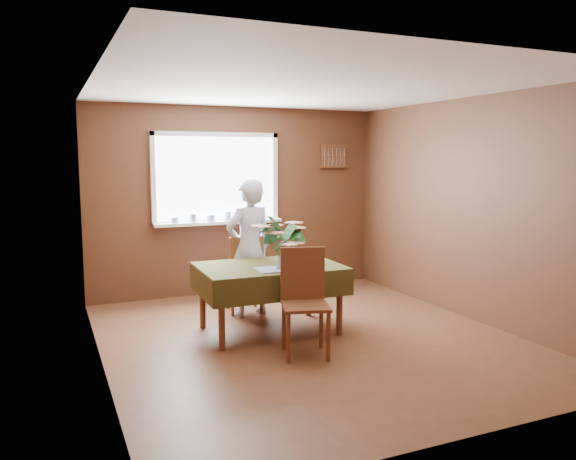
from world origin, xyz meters
name	(u,v)px	position (x,y,z in m)	size (l,w,h in m)	color
floor	(310,339)	(0.00, 0.00, 0.00)	(4.50, 4.50, 0.00)	#59321E
ceiling	(311,87)	(0.00, 0.00, 2.50)	(4.50, 4.50, 0.00)	white
wall_back	(238,201)	(0.00, 2.25, 1.25)	(4.00, 4.00, 0.00)	brown
wall_front	(468,251)	(0.00, -2.25, 1.25)	(4.00, 4.00, 0.00)	brown
wall_left	(98,226)	(-2.00, 0.00, 1.25)	(4.50, 4.50, 0.00)	brown
wall_right	(470,209)	(2.00, 0.00, 1.25)	(4.50, 4.50, 0.00)	brown
window_assembly	(217,194)	(-0.30, 2.20, 1.35)	(1.72, 0.20, 1.22)	white
spoon_rack	(334,156)	(1.45, 2.22, 1.85)	(0.44, 0.05, 0.33)	brown
dining_table	(269,273)	(-0.28, 0.39, 0.63)	(1.50, 1.04, 0.72)	brown
chair_far	(245,271)	(-0.28, 1.16, 0.51)	(0.45, 0.45, 0.93)	brown
chair_near	(304,297)	(-0.22, -0.33, 0.54)	(0.53, 0.53, 0.99)	brown
seated_woman	(249,248)	(-0.26, 1.07, 0.79)	(0.58, 0.38, 1.59)	white
flower_bouquet	(282,239)	(-0.23, 0.18, 1.01)	(0.53, 0.53, 0.46)	white
side_plate	(299,261)	(0.10, 0.48, 0.72)	(0.24, 0.24, 0.01)	white
table_knife	(288,268)	(-0.17, 0.15, 0.72)	(0.02, 0.20, 0.00)	silver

